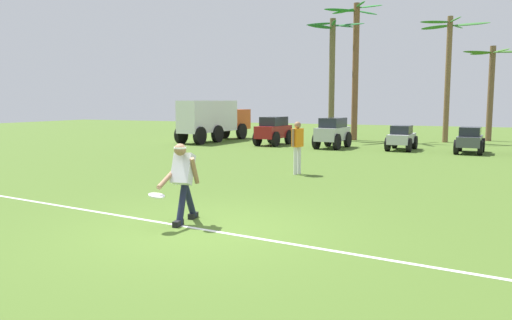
% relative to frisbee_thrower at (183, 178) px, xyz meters
% --- Properties ---
extents(ground_plane, '(80.00, 80.00, 0.00)m').
position_rel_frisbee_thrower_xyz_m(ground_plane, '(0.54, -0.29, -0.80)').
color(ground_plane, '#486624').
extents(field_line_paint, '(24.57, 3.17, 0.01)m').
position_rel_frisbee_thrower_xyz_m(field_line_paint, '(0.54, -0.25, -0.80)').
color(field_line_paint, white).
rests_on(field_line_paint, ground_plane).
extents(frisbee_thrower, '(0.47, 1.12, 1.42)m').
position_rel_frisbee_thrower_xyz_m(frisbee_thrower, '(0.00, 0.00, 0.00)').
color(frisbee_thrower, '#191E38').
rests_on(frisbee_thrower, ground_plane).
extents(frisbee_in_flight, '(0.27, 0.27, 0.07)m').
position_rel_frisbee_thrower_xyz_m(frisbee_in_flight, '(-0.13, -0.61, -0.21)').
color(frisbee_in_flight, white).
extents(teammate_near_sideline, '(0.30, 0.49, 1.56)m').
position_rel_frisbee_thrower_xyz_m(teammate_near_sideline, '(-0.18, 6.51, 0.14)').
color(teammate_near_sideline, silver).
rests_on(teammate_near_sideline, ground_plane).
extents(parked_car_slot_a, '(1.31, 2.41, 1.40)m').
position_rel_frisbee_thrower_xyz_m(parked_car_slot_a, '(-4.66, 15.64, -0.06)').
color(parked_car_slot_a, maroon).
rests_on(parked_car_slot_a, ground_plane).
extents(parked_car_slot_b, '(1.32, 2.41, 1.40)m').
position_rel_frisbee_thrower_xyz_m(parked_car_slot_b, '(-1.53, 15.26, -0.06)').
color(parked_car_slot_b, '#B7BABF').
rests_on(parked_car_slot_b, ground_plane).
extents(parked_car_slot_c, '(1.17, 2.24, 1.10)m').
position_rel_frisbee_thrower_xyz_m(parked_car_slot_c, '(1.56, 15.50, -0.23)').
color(parked_car_slot_c, '#B7BABF').
rests_on(parked_car_slot_c, ground_plane).
extents(parked_car_slot_d, '(1.19, 2.24, 1.10)m').
position_rel_frisbee_thrower_xyz_m(parked_car_slot_d, '(4.36, 15.26, -0.23)').
color(parked_car_slot_d, '#474C51').
rests_on(parked_car_slot_d, ground_plane).
extents(box_truck, '(1.71, 5.96, 2.20)m').
position_rel_frisbee_thrower_xyz_m(box_truck, '(-8.51, 16.51, 0.43)').
color(box_truck, '#CC4C19').
rests_on(box_truck, ground_plane).
extents(palm_tree_far_left, '(3.38, 3.18, 6.67)m').
position_rel_frisbee_thrower_xyz_m(palm_tree_far_left, '(-2.89, 19.83, 3.19)').
color(palm_tree_far_left, brown).
rests_on(palm_tree_far_left, ground_plane).
extents(palm_tree_left_of_centre, '(3.17, 3.05, 7.50)m').
position_rel_frisbee_thrower_xyz_m(palm_tree_left_of_centre, '(-1.73, 20.40, 3.50)').
color(palm_tree_left_of_centre, brown).
rests_on(palm_tree_left_of_centre, ground_plane).
extents(palm_tree_right_of_centre, '(3.50, 3.21, 6.55)m').
position_rel_frisbee_thrower_xyz_m(palm_tree_right_of_centre, '(3.07, 20.93, 3.16)').
color(palm_tree_right_of_centre, brown).
rests_on(palm_tree_right_of_centre, ground_plane).
extents(palm_tree_far_right, '(3.16, 3.30, 5.15)m').
position_rel_frisbee_thrower_xyz_m(palm_tree_far_right, '(5.17, 22.90, 2.32)').
color(palm_tree_far_right, brown).
rests_on(palm_tree_far_right, ground_plane).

